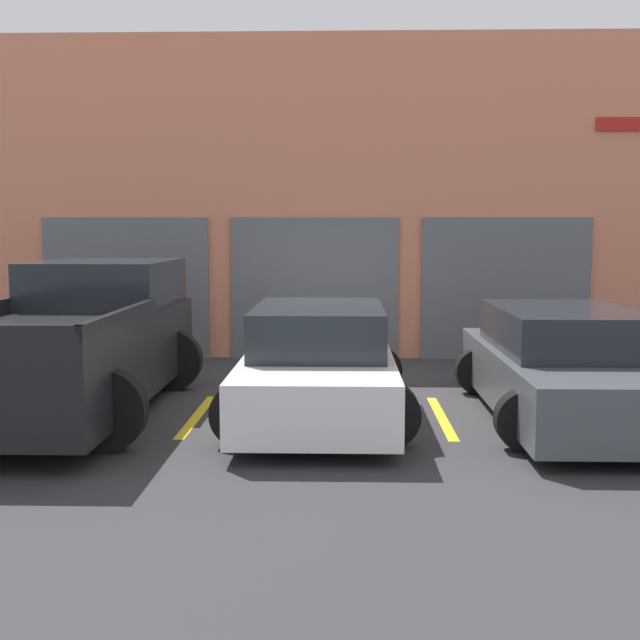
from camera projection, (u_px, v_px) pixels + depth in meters
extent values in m
plane|color=#2D2D30|center=(322.00, 393.00, 10.89)|extent=(28.00, 28.00, 0.00)
cube|color=#D17A5B|center=(327.00, 199.00, 13.86)|extent=(17.91, 0.60, 5.49)
cube|color=#595B60|center=(127.00, 288.00, 13.79)|extent=(2.85, 0.08, 2.42)
cube|color=#595B60|center=(315.00, 289.00, 13.70)|extent=(2.85, 0.08, 2.42)
cube|color=#595B60|center=(505.00, 289.00, 13.61)|extent=(2.85, 0.08, 2.42)
cube|color=#B21E19|center=(624.00, 124.00, 13.26)|extent=(0.90, 0.03, 0.22)
cube|color=black|center=(74.00, 356.00, 9.51)|extent=(1.86, 5.02, 0.97)
cube|color=#1E2328|center=(107.00, 283.00, 10.79)|extent=(1.71, 2.26, 0.59)
cube|color=black|center=(121.00, 318.00, 8.30)|extent=(0.08, 2.76, 0.18)
cylinder|color=black|center=(54.00, 359.00, 11.11)|extent=(0.84, 0.22, 0.84)
cylinder|color=black|center=(172.00, 360.00, 11.06)|extent=(0.84, 0.22, 0.84)
cylinder|color=black|center=(105.00, 410.00, 7.97)|extent=(0.84, 0.22, 0.84)
cube|color=white|center=(319.00, 378.00, 9.45)|extent=(1.70, 4.22, 0.63)
cube|color=#1E2328|center=(319.00, 328.00, 9.49)|extent=(1.50, 2.32, 0.53)
cylinder|color=black|center=(267.00, 369.00, 10.79)|extent=(0.67, 0.22, 0.67)
cylinder|color=black|center=(377.00, 370.00, 10.75)|extent=(0.67, 0.22, 0.67)
cylinder|color=black|center=(243.00, 414.00, 8.19)|extent=(0.67, 0.22, 0.67)
cylinder|color=black|center=(388.00, 415.00, 8.15)|extent=(0.67, 0.22, 0.67)
cube|color=#474C51|center=(567.00, 379.00, 9.37)|extent=(1.80, 4.53, 0.66)
cube|color=#1E2328|center=(566.00, 329.00, 9.42)|extent=(1.58, 2.49, 0.49)
cylinder|color=black|center=(479.00, 371.00, 10.81)|extent=(0.62, 0.22, 0.62)
cylinder|color=black|center=(596.00, 372.00, 10.76)|extent=(0.62, 0.22, 0.62)
cylinder|color=black|center=(526.00, 420.00, 8.02)|extent=(0.62, 0.22, 0.62)
cube|color=gold|center=(197.00, 416.00, 9.55)|extent=(0.12, 2.20, 0.01)
cube|color=gold|center=(442.00, 417.00, 9.46)|extent=(0.12, 2.20, 0.01)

